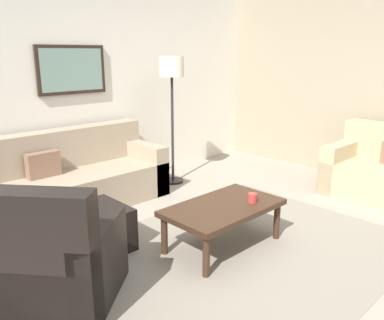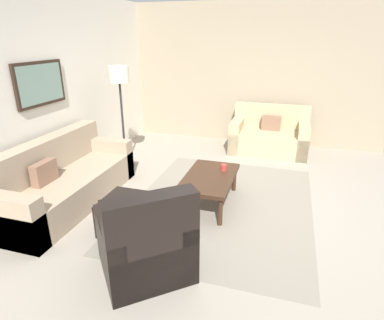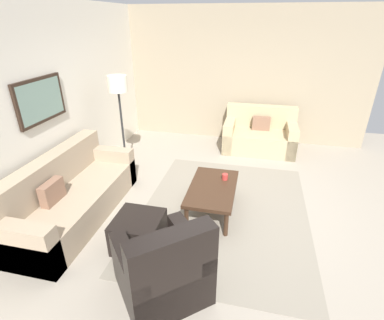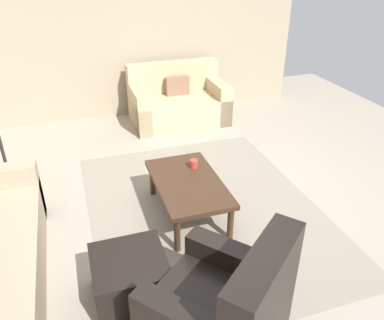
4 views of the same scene
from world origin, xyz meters
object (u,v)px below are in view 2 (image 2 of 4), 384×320
object	(u,v)px
armchair_leather	(147,247)
couch_main	(61,182)
ottoman	(128,215)
couch_loveseat	(269,136)
coffee_table	(209,179)
framed_artwork	(40,84)
lamp_standing	(120,85)
cup	(224,167)

from	to	relation	value
armchair_leather	couch_main	bearing A→B (deg)	60.03
armchair_leather	ottoman	bearing A→B (deg)	40.13
ottoman	couch_loveseat	bearing A→B (deg)	-22.10
armchair_leather	coffee_table	distance (m)	1.55
ottoman	framed_artwork	xyz separation A→B (m)	(0.71, 1.57, 1.35)
couch_main	armchair_leather	world-z (taller)	armchair_leather
couch_loveseat	ottoman	distance (m)	3.63
armchair_leather	framed_artwork	xyz separation A→B (m)	(1.35, 2.10, 1.24)
couch_main	lamp_standing	world-z (taller)	lamp_standing
ottoman	cup	size ratio (longest dim) A/B	6.50
armchair_leather	cup	distance (m)	1.82
ottoman	coffee_table	bearing A→B (deg)	-40.14
cup	framed_artwork	distance (m)	2.74
armchair_leather	ottoman	xyz separation A→B (m)	(0.63, 0.53, -0.11)
framed_artwork	couch_loveseat	bearing A→B (deg)	-47.92
couch_loveseat	cup	world-z (taller)	couch_loveseat
couch_loveseat	coffee_table	distance (m)	2.54
couch_loveseat	armchair_leather	distance (m)	4.08
couch_main	armchair_leather	xyz separation A→B (m)	(-0.99, -1.71, 0.01)
couch_main	couch_loveseat	distance (m)	3.94
cup	lamp_standing	bearing A→B (deg)	70.35
lamp_standing	coffee_table	bearing A→B (deg)	-117.71
ottoman	framed_artwork	world-z (taller)	framed_artwork
coffee_table	cup	bearing A→B (deg)	-30.47
couch_main	coffee_table	bearing A→B (deg)	-74.29
armchair_leather	framed_artwork	world-z (taller)	framed_artwork
ottoman	framed_artwork	distance (m)	2.19
armchair_leather	coffee_table	bearing A→B (deg)	-8.32
couch_main	coffee_table	size ratio (longest dim) A/B	2.01
couch_main	framed_artwork	xyz separation A→B (m)	(0.36, 0.39, 1.25)
couch_loveseat	lamp_standing	bearing A→B (deg)	123.31
couch_loveseat	armchair_leather	size ratio (longest dim) A/B	1.29
armchair_leather	framed_artwork	bearing A→B (deg)	57.42
cup	lamp_standing	size ratio (longest dim) A/B	0.05
coffee_table	framed_artwork	distance (m)	2.62
couch_main	coffee_table	distance (m)	2.01
couch_main	coffee_table	xyz separation A→B (m)	(0.54, -1.93, 0.06)
couch_loveseat	ottoman	size ratio (longest dim) A/B	2.60
ottoman	armchair_leather	bearing A→B (deg)	-139.87
coffee_table	cup	size ratio (longest dim) A/B	12.77
ottoman	coffee_table	distance (m)	1.19
couch_loveseat	lamp_standing	world-z (taller)	lamp_standing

